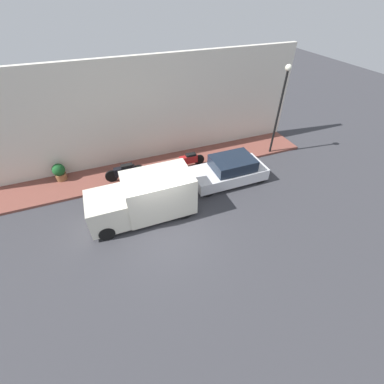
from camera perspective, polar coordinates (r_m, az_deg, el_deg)
ground_plane at (r=11.48m, az=-5.86°, el=-7.94°), size 60.00×60.00×0.00m
sidewalk at (r=14.89m, az=-10.96°, el=4.73°), size 2.27×19.74×0.13m
building_facade at (r=14.68m, az=-13.48°, el=16.32°), size 0.30×19.74×5.68m
parked_car at (r=13.78m, az=8.34°, el=4.82°), size 1.84×3.92×1.35m
delivery_van at (r=11.51m, az=-10.76°, el=-1.28°), size 1.92×4.61×2.02m
motorcycle_black at (r=14.10m, az=-14.66°, el=4.51°), size 0.30×2.08×0.84m
motorcycle_red at (r=14.60m, az=-0.75°, el=7.16°), size 0.30×1.91×0.81m
streetlamp at (r=15.61m, az=19.24°, el=18.83°), size 0.33×0.33×5.03m
potted_plant at (r=15.26m, az=-27.40°, el=4.03°), size 0.64×0.64×0.94m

